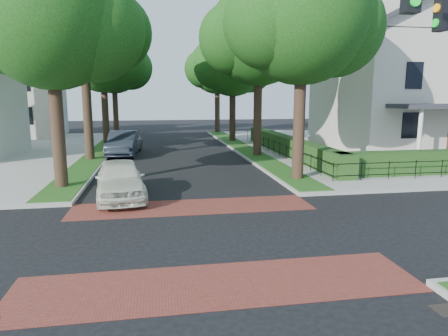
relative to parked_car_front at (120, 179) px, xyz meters
The scene contains 21 objects.
ground 5.78m from the parked_car_front, 60.93° to the right, with size 120.00×120.00×0.00m, color black.
sidewalk_ne 26.32m from the parked_car_front, 32.14° to the left, with size 30.00×30.00×0.15m, color gray.
crosswalk_far 3.40m from the parked_car_front, 32.93° to the right, with size 9.00×2.20×0.01m, color maroon.
crosswalk_near 8.69m from the parked_car_front, 71.28° to the right, with size 9.00×2.20×0.01m, color maroon.
grass_strip_ne 16.31m from the parked_car_front, 59.88° to the left, with size 1.60×29.80×0.02m, color #224A15.
grass_strip_nw 14.36m from the parked_car_front, 100.53° to the left, with size 1.60×29.80×0.02m, color #224A15.
tree_right_near 11.04m from the parked_car_front, 14.93° to the left, with size 7.75×6.67×10.66m.
tree_right_mid 15.07m from the parked_car_front, 50.70° to the left, with size 8.25×7.09×11.22m.
tree_right_far 21.84m from the parked_car_front, 66.45° to the left, with size 7.25×6.23×9.74m.
tree_right_back 30.15m from the parked_car_front, 73.46° to the left, with size 7.50×6.45×10.20m.
tree_left_near 7.33m from the parked_car_front, 139.59° to the left, with size 7.50×6.45×10.20m.
tree_left_mid 12.99m from the parked_car_front, 104.31° to the left, with size 8.00×6.88×11.48m.
tree_left_far 20.40m from the parked_car_front, 97.78° to the left, with size 7.00×6.02×9.86m.
tree_left_back 29.12m from the parked_car_front, 95.29° to the left, with size 7.75×6.66×10.44m.
hedge_main_road 14.49m from the parked_car_front, 43.66° to the left, with size 1.00×18.00×1.20m, color #1A3F15.
fence_main_road 13.92m from the parked_car_front, 45.93° to the left, with size 0.06×18.00×0.90m, color black, non-canonical shape.
house_victorian 23.62m from the parked_car_front, 28.28° to the left, with size 13.00×13.05×12.48m.
house_left_far 30.14m from the parked_car_front, 115.22° to the left, with size 10.00×9.00×10.14m.
parked_car_front is the anchor object (origin of this frame).
parked_car_middle 12.30m from the parked_car_front, 93.82° to the left, with size 1.82×5.22×1.72m, color #232934.
parked_car_rear 13.46m from the parked_car_front, 93.49° to the left, with size 2.16×5.31×1.54m, color slate.
Camera 1 is at (-1.27, -11.34, 4.11)m, focal length 32.00 mm.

